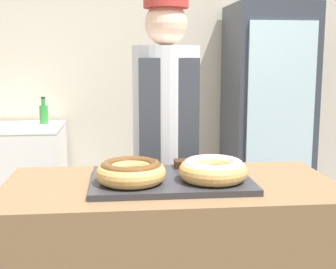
# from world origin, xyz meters

# --- Properties ---
(wall_back) EXTENTS (8.00, 0.06, 2.70)m
(wall_back) POSITION_xyz_m (0.00, 2.13, 1.35)
(wall_back) COLOR beige
(wall_back) RESTS_ON ground_plane
(serving_tray) EXTENTS (0.63, 0.44, 0.02)m
(serving_tray) POSITION_xyz_m (0.00, 0.00, 0.90)
(serving_tray) COLOR #2D2D33
(serving_tray) RESTS_ON display_counter
(donut_chocolate_glaze) EXTENTS (0.27, 0.27, 0.08)m
(donut_chocolate_glaze) POSITION_xyz_m (-0.16, -0.07, 0.95)
(donut_chocolate_glaze) COLOR tan
(donut_chocolate_glaze) RESTS_ON serving_tray
(donut_light_glaze) EXTENTS (0.27, 0.27, 0.08)m
(donut_light_glaze) POSITION_xyz_m (0.16, -0.07, 0.95)
(donut_light_glaze) COLOR tan
(donut_light_glaze) RESTS_ON serving_tray
(brownie_back_left) EXTENTS (0.08, 0.08, 0.03)m
(brownie_back_left) POSITION_xyz_m (-0.07, 0.16, 0.92)
(brownie_back_left) COLOR #382111
(brownie_back_left) RESTS_ON serving_tray
(brownie_back_right) EXTENTS (0.08, 0.08, 0.03)m
(brownie_back_right) POSITION_xyz_m (0.07, 0.16, 0.92)
(brownie_back_right) COLOR #382111
(brownie_back_right) RESTS_ON serving_tray
(baker_person) EXTENTS (0.36, 0.36, 1.70)m
(baker_person) POSITION_xyz_m (0.05, 0.66, 0.90)
(baker_person) COLOR #4C4C51
(baker_person) RESTS_ON ground_plane
(beverage_fridge) EXTENTS (0.60, 0.65, 1.77)m
(beverage_fridge) POSITION_xyz_m (0.95, 1.75, 0.88)
(beverage_fridge) COLOR #333842
(beverage_fridge) RESTS_ON ground_plane
(chest_freezer) EXTENTS (0.86, 0.60, 0.86)m
(chest_freezer) POSITION_xyz_m (-1.07, 1.75, 0.43)
(chest_freezer) COLOR white
(chest_freezer) RESTS_ON ground_plane
(bottle_green) EXTENTS (0.07, 0.07, 0.21)m
(bottle_green) POSITION_xyz_m (-0.79, 1.88, 0.94)
(bottle_green) COLOR #2D8C38
(bottle_green) RESTS_ON chest_freezer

